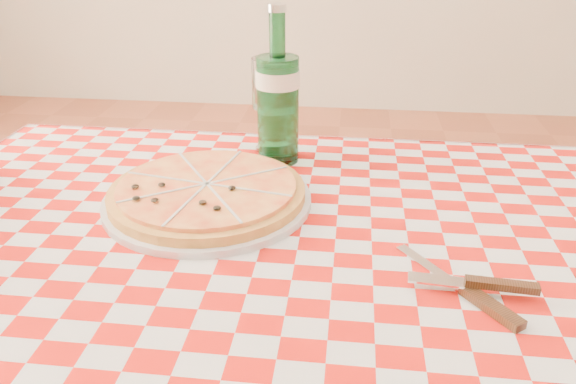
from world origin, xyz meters
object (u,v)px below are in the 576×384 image
Objects in this scene: pizza_plate at (207,191)px; water_bottle at (278,87)px; dining_table at (297,307)px; wine_glass at (271,105)px.

pizza_plate is 0.24m from water_bottle.
wine_glass reaches higher than dining_table.
wine_glass is (-0.09, 0.37, 0.19)m from dining_table.
water_bottle reaches higher than pizza_plate.
dining_table is 0.23m from pizza_plate.
water_bottle reaches higher than dining_table.
pizza_plate is 1.85× the size of wine_glass.
pizza_plate is (-0.16, 0.12, 0.12)m from dining_table.
dining_table is at bearing -38.09° from pizza_plate.
wine_glass is (-0.02, 0.05, -0.05)m from water_bottle.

